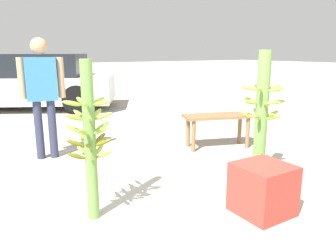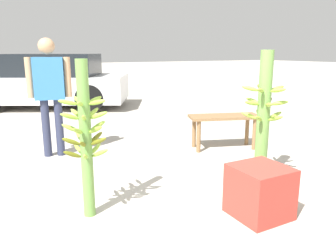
# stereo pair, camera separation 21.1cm
# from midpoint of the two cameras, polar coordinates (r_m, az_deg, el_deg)

# --- Properties ---
(ground_plane) EXTENTS (80.00, 80.00, 0.00)m
(ground_plane) POSITION_cam_midpoint_polar(r_m,az_deg,el_deg) (3.17, 4.82, -14.01)
(ground_plane) COLOR #B2AA9E
(banana_stalk_left) EXTENTS (0.41, 0.41, 1.37)m
(banana_stalk_left) POSITION_cam_midpoint_polar(r_m,az_deg,el_deg) (2.84, -15.54, -2.12)
(banana_stalk_left) COLOR #6B9E47
(banana_stalk_left) RESTS_ON ground_plane
(banana_stalk_center) EXTENTS (0.49, 0.49, 1.45)m
(banana_stalk_center) POSITION_cam_midpoint_polar(r_m,az_deg,el_deg) (3.66, 14.38, 1.74)
(banana_stalk_center) COLOR #6B9E47
(banana_stalk_center) RESTS_ON ground_plane
(vendor_person) EXTENTS (0.58, 0.26, 1.61)m
(vendor_person) POSITION_cam_midpoint_polar(r_m,az_deg,el_deg) (4.68, -22.27, 6.22)
(vendor_person) COLOR #2D334C
(vendor_person) RESTS_ON ground_plane
(market_bench) EXTENTS (1.11, 0.70, 0.51)m
(market_bench) POSITION_cam_midpoint_polar(r_m,az_deg,el_deg) (4.96, 7.51, 0.88)
(market_bench) COLOR olive
(market_bench) RESTS_ON ground_plane
(parked_car) EXTENTS (4.28, 3.38, 1.37)m
(parked_car) POSITION_cam_midpoint_polar(r_m,az_deg,el_deg) (9.02, -22.70, 7.01)
(parked_car) COLOR silver
(parked_car) RESTS_ON ground_plane
(produce_crate) EXTENTS (0.46, 0.46, 0.46)m
(produce_crate) POSITION_cam_midpoint_polar(r_m,az_deg,el_deg) (3.07, 14.29, -10.61)
(produce_crate) COLOR #B2382D
(produce_crate) RESTS_ON ground_plane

